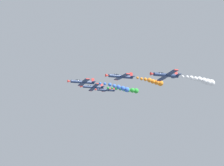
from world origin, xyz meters
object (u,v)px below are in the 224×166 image
Objects in this scene: airplane_lead at (82,82)px; airplane_right_outer at (106,90)px; airplane_right_inner at (93,87)px; airplane_left_outer at (166,75)px; airplane_left_inner at (120,76)px.

airplane_right_outer is (23.95, -19.52, 0.82)m from airplane_lead.
airplane_right_outer reaches higher than airplane_right_inner.
airplane_right_inner reaches higher than airplane_left_outer.
airplane_left_outer is (-12.81, -9.50, -0.97)m from airplane_left_inner.
airplane_left_inner reaches higher than airplane_lead.
airplane_right_inner is (24.50, 1.21, -0.63)m from airplane_left_inner.
airplane_right_outer is (36.36, -9.76, 0.05)m from airplane_left_inner.
airplane_left_inner is at bearing -141.82° from airplane_lead.
airplane_right_inner is at bearing -35.27° from airplane_lead.
airplane_right_inner is at bearing 137.23° from airplane_right_outer.
airplane_right_inner reaches higher than airplane_lead.
airplane_left_outer is (-37.31, -10.71, -0.34)m from airplane_right_inner.
airplane_lead is 1.00× the size of airplane_right_inner.
airplane_lead is at bearing 38.18° from airplane_left_inner.
airplane_right_inner is 16.17m from airplane_right_outer.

